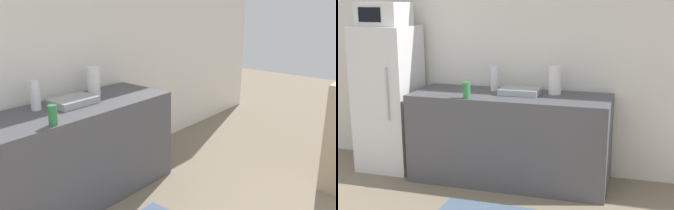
% 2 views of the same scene
% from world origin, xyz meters
% --- Properties ---
extents(wall_back, '(8.00, 0.06, 2.60)m').
position_xyz_m(wall_back, '(0.00, 3.30, 1.30)').
color(wall_back, white).
rests_on(wall_back, ground_plane).
extents(refrigerator, '(0.59, 0.60, 1.54)m').
position_xyz_m(refrigerator, '(-1.17, 2.92, 0.77)').
color(refrigerator, silver).
rests_on(refrigerator, ground_plane).
extents(microwave, '(0.46, 0.42, 0.24)m').
position_xyz_m(microwave, '(-1.17, 2.92, 1.66)').
color(microwave, white).
rests_on(microwave, refrigerator).
extents(counter, '(1.97, 0.70, 0.90)m').
position_xyz_m(counter, '(0.19, 2.90, 0.45)').
color(counter, '#4C4C51').
rests_on(counter, ground_plane).
extents(sink_basin, '(0.39, 0.28, 0.06)m').
position_xyz_m(sink_basin, '(0.28, 2.94, 0.93)').
color(sink_basin, '#9EA3A8').
rests_on(sink_basin, counter).
extents(bottle_tall, '(0.08, 0.08, 0.25)m').
position_xyz_m(bottle_tall, '(-0.02, 3.05, 1.02)').
color(bottle_tall, silver).
rests_on(bottle_tall, counter).
extents(bottle_short, '(0.07, 0.07, 0.15)m').
position_xyz_m(bottle_short, '(-0.15, 2.61, 0.97)').
color(bottle_short, '#2D7F42').
rests_on(bottle_short, counter).
extents(paper_towel_roll, '(0.12, 0.12, 0.28)m').
position_xyz_m(paper_towel_roll, '(0.61, 3.05, 1.03)').
color(paper_towel_roll, white).
rests_on(paper_towel_roll, counter).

